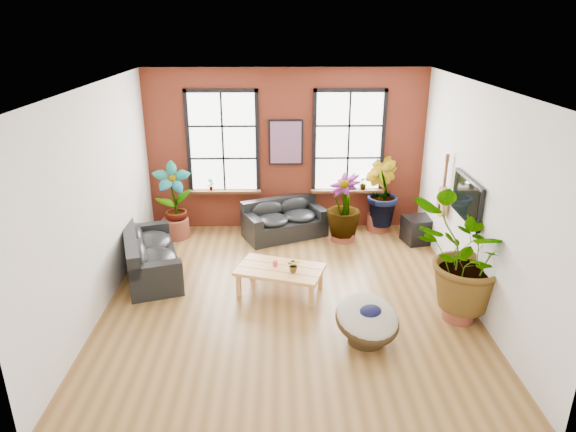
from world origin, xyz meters
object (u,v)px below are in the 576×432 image
(papasan_chair, at_px, (367,320))
(coffee_table, at_px, (280,271))
(sofa_left, at_px, (148,255))
(sofa_back, at_px, (284,220))

(papasan_chair, bearing_deg, coffee_table, 107.28)
(sofa_left, height_order, papasan_chair, sofa_left)
(papasan_chair, bearing_deg, sofa_left, 125.91)
(sofa_back, height_order, coffee_table, sofa_back)
(sofa_back, distance_m, coffee_table, 2.50)
(sofa_left, bearing_deg, papasan_chair, -139.05)
(sofa_back, xyz_separation_m, sofa_left, (-2.51, -1.77, 0.02))
(sofa_left, relative_size, coffee_table, 1.40)
(sofa_back, distance_m, papasan_chair, 4.15)
(sofa_left, relative_size, papasan_chair, 1.84)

